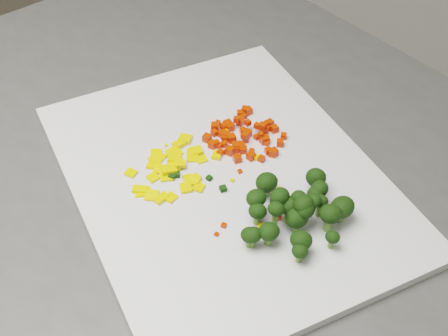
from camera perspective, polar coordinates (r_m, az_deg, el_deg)
The scene contains 136 objects.
cutting_board at distance 0.75m, azimuth 0.00°, elevation -0.87°, with size 0.44×0.34×0.01m, color silver.
carrot_pile at distance 0.78m, azimuth 1.97°, elevation 3.67°, with size 0.10×0.10×0.03m, color red, non-canonical shape.
pepper_pile at distance 0.75m, azimuth -4.55°, elevation 0.38°, with size 0.11×0.11×0.02m, color yellow, non-canonical shape.
broccoli_pile at distance 0.67m, azimuth 6.51°, elevation -3.56°, with size 0.12×0.12×0.06m, color black, non-canonical shape.
carrot_cube_0 at distance 0.79m, azimuth 0.12°, elevation 3.05°, with size 0.01×0.01×0.01m, color red.
carrot_cube_1 at distance 0.78m, azimuth -1.07°, elevation 2.14°, with size 0.01×0.01×0.01m, color red.
carrot_cube_2 at distance 0.79m, azimuth 3.04°, elevation 3.88°, with size 0.01×0.01×0.01m, color red.
carrot_cube_3 at distance 0.80m, azimuth 0.09°, elevation 3.82°, with size 0.01×0.01×0.01m, color red.
carrot_cube_4 at distance 0.80m, azimuth 0.36°, elevation 4.02°, with size 0.01×0.01×0.01m, color red.
carrot_cube_5 at distance 0.76m, azimuth 1.28°, elevation 0.97°, with size 0.01×0.01×0.01m, color red.
carrot_cube_6 at distance 0.82m, azimuth 1.48°, elevation 4.99°, with size 0.01×0.01×0.01m, color red.
carrot_cube_7 at distance 0.80m, azimuth 4.63°, elevation 3.59°, with size 0.01×0.01×0.01m, color red.
carrot_cube_8 at distance 0.79m, azimuth 2.98°, elevation 2.85°, with size 0.01×0.01×0.01m, color red.
carrot_cube_9 at distance 0.77m, azimuth 0.52°, elevation 1.58°, with size 0.01×0.01×0.01m, color red.
carrot_cube_10 at distance 0.77m, azimuth 2.55°, elevation 1.53°, with size 0.01×0.01×0.01m, color red.
carrot_cube_11 at distance 0.81m, azimuth -0.57°, elevation 4.15°, with size 0.01×0.01×0.01m, color red.
carrot_cube_12 at distance 0.83m, azimuth 2.21°, elevation 5.24°, with size 0.01×0.01×0.01m, color red.
carrot_cube_13 at distance 0.76m, azimuth 3.45°, elevation 0.85°, with size 0.01×0.01×0.01m, color red.
carrot_cube_14 at distance 0.76m, azimuth 1.20°, elevation 0.86°, with size 0.01×0.01×0.01m, color red.
carrot_cube_15 at distance 0.78m, azimuth -0.41°, elevation 2.04°, with size 0.01×0.01×0.01m, color red.
carrot_cube_16 at distance 0.78m, azimuth 5.16°, elevation 2.30°, with size 0.01×0.01×0.01m, color red.
carrot_cube_17 at distance 0.80m, azimuth 1.14°, elevation 4.46°, with size 0.01×0.01×0.01m, color red.
carrot_cube_18 at distance 0.77m, azimuth -0.34°, elevation 1.41°, with size 0.01×0.01×0.01m, color red.
carrot_cube_19 at distance 0.78m, azimuth -1.13°, elevation 2.30°, with size 0.01×0.01×0.01m, color red.
carrot_cube_20 at distance 0.79m, azimuth -0.89°, elevation 3.22°, with size 0.01×0.01×0.01m, color red.
carrot_cube_21 at distance 0.78m, azimuth 1.93°, elevation 2.64°, with size 0.01×0.01×0.01m, color red.
carrot_cube_22 at distance 0.81m, azimuth 3.75°, elevation 3.93°, with size 0.01×0.01×0.01m, color red.
carrot_cube_23 at distance 0.81m, azimuth 4.20°, elevation 4.13°, with size 0.01×0.01×0.01m, color red.
carrot_cube_24 at distance 0.76m, azimuth 2.48°, elevation 1.07°, with size 0.01×0.01×0.01m, color red.
carrot_cube_25 at distance 0.82m, azimuth 1.78°, elevation 4.76°, with size 0.01×0.01×0.01m, color red.
carrot_cube_26 at distance 0.81m, azimuth 1.48°, elevation 4.25°, with size 0.01×0.01×0.01m, color red.
carrot_cube_27 at distance 0.77m, azimuth 1.09°, elevation 1.97°, with size 0.01×0.01×0.01m, color red.
carrot_cube_28 at distance 0.79m, azimuth 0.15°, elevation 2.87°, with size 0.01×0.01×0.01m, color red.
carrot_cube_29 at distance 0.78m, azimuth -1.57°, elevation 2.75°, with size 0.01×0.01×0.01m, color red.
carrot_cube_30 at distance 0.81m, azimuth 1.54°, elevation 4.38°, with size 0.01×0.01×0.01m, color red.
carrot_cube_31 at distance 0.78m, azimuth 0.09°, elevation 2.75°, with size 0.01×0.01×0.01m, color red.
carrot_cube_32 at distance 0.78m, azimuth 0.05°, elevation 2.20°, with size 0.01×0.01×0.01m, color red.
carrot_cube_33 at distance 0.78m, azimuth 1.90°, elevation 2.95°, with size 0.01×0.01×0.01m, color red.
carrot_cube_34 at distance 0.79m, azimuth 3.91°, elevation 2.61°, with size 0.01×0.01×0.01m, color red.
carrot_cube_35 at distance 0.78m, azimuth 1.50°, elevation 2.11°, with size 0.01×0.01×0.01m, color red.
carrot_cube_36 at distance 0.83m, azimuth 1.97°, elevation 5.29°, with size 0.01×0.01×0.01m, color red.
carrot_cube_37 at distance 0.80m, azimuth 0.54°, elevation 3.75°, with size 0.01×0.01×0.01m, color red.
carrot_cube_38 at distance 0.78m, azimuth 3.38°, elevation 3.06°, with size 0.01×0.01×0.01m, color red.
carrot_cube_39 at distance 0.78m, azimuth 3.92°, elevation 2.28°, with size 0.01×0.01×0.01m, color red.
carrot_cube_40 at distance 0.77m, azimuth 1.12°, elevation 1.76°, with size 0.01×0.01×0.01m, color red.
carrot_cube_41 at distance 0.79m, azimuth -0.20°, elevation 3.11°, with size 0.01×0.01×0.01m, color red.
carrot_cube_42 at distance 0.79m, azimuth 3.54°, elevation 3.82°, with size 0.01×0.01×0.01m, color red.
carrot_cube_43 at distance 0.78m, azimuth -0.71°, elevation 2.23°, with size 0.01×0.01×0.01m, color red.
carrot_cube_44 at distance 0.79m, azimuth 5.47°, elevation 2.93°, with size 0.01×0.01×0.01m, color red.
carrot_cube_45 at distance 0.81m, azimuth 1.50°, elevation 4.22°, with size 0.01×0.01×0.01m, color red.
carrot_cube_46 at distance 0.77m, azimuth 4.48°, elevation 1.39°, with size 0.01×0.01×0.01m, color red.
carrot_cube_47 at distance 0.79m, azimuth 2.15°, elevation 3.18°, with size 0.01×0.01×0.01m, color red.
carrot_cube_48 at distance 0.79m, azimuth 0.02°, elevation 3.02°, with size 0.01×0.01×0.01m, color red.
carrot_cube_49 at distance 0.78m, azimuth 0.69°, elevation 2.73°, with size 0.01×0.01×0.01m, color red.
carrot_cube_50 at distance 0.77m, azimuth 4.55°, elevation 1.45°, with size 0.01×0.01×0.01m, color red.
carrot_cube_51 at distance 0.77m, azimuth 4.05°, elevation 1.56°, with size 0.01×0.01×0.01m, color red.
carrot_cube_52 at distance 0.80m, azimuth 3.85°, elevation 3.51°, with size 0.01×0.01×0.01m, color red.
carrot_cube_53 at distance 0.80m, azimuth -0.83°, elevation 3.79°, with size 0.01×0.01×0.01m, color red.
carrot_cube_54 at distance 0.80m, azimuth 1.74°, elevation 3.40°, with size 0.01×0.01×0.01m, color red.
carrot_cube_55 at distance 0.79m, azimuth 2.20°, elevation 4.16°, with size 0.01×0.01×0.01m, color red.
carrot_cube_56 at distance 0.78m, azimuth 3.60°, elevation 2.54°, with size 0.01×0.01×0.01m, color red.
carrot_cube_57 at distance 0.80m, azimuth -0.09°, elevation 3.74°, with size 0.01×0.01×0.01m, color red.
carrot_cube_58 at distance 0.77m, azimuth 1.65°, elevation 1.86°, with size 0.01×0.01×0.01m, color red.
carrot_cube_59 at distance 0.78m, azimuth 3.67°, elevation 2.59°, with size 0.01×0.01×0.01m, color red.
carrot_cube_60 at distance 0.80m, azimuth 0.54°, elevation 3.81°, with size 0.01×0.01×0.01m, color red.
carrot_cube_61 at distance 0.77m, azimuth 1.72°, elevation 1.67°, with size 0.01×0.01×0.01m, color red.
pepper_chunk_0 at distance 0.75m, azimuth -4.54°, elevation 0.13°, with size 0.01×0.02×0.00m, color yellow.
pepper_chunk_1 at distance 0.79m, azimuth -3.58°, elevation 2.69°, with size 0.02×0.02×0.00m, color yellow.
pepper_chunk_2 at distance 0.76m, azimuth -0.64°, elevation 1.20°, with size 0.02×0.01×0.00m, color yellow.
pepper_chunk_3 at distance 0.74m, azimuth -5.26°, elevation -0.79°, with size 0.01×0.02×0.00m, color yellow.
pepper_chunk_4 at distance 0.76m, azimuth -4.54°, elevation 0.95°, with size 0.02×0.02×0.00m, color yellow.
pepper_chunk_5 at distance 0.75m, azimuth -5.92°, elevation -0.17°, with size 0.01×0.01×0.00m, color yellow.
pepper_chunk_6 at distance 0.74m, azimuth -2.82°, elevation -1.03°, with size 0.01×0.02×0.00m, color yellow.
pepper_chunk_7 at distance 0.73m, azimuth -7.40°, elevation -2.26°, with size 0.02×0.01×0.00m, color yellow.
pepper_chunk_8 at distance 0.73m, azimuth -2.32°, elevation -1.79°, with size 0.01×0.01×0.00m, color yellow.
pepper_chunk_9 at distance 0.76m, azimuth -6.32°, elevation 0.79°, with size 0.01×0.01×0.00m, color yellow.
pepper_chunk_10 at distance 0.76m, azimuth -5.97°, elevation 0.86°, with size 0.02×0.01×0.00m, color yellow.
pepper_chunk_11 at distance 0.74m, azimuth -6.52°, elevation -0.87°, with size 0.01×0.01×0.00m, color yellow.
pepper_chunk_12 at distance 0.76m, azimuth -6.45°, elevation 0.20°, with size 0.02×0.01×0.00m, color yellow.
pepper_chunk_13 at distance 0.77m, azimuth -6.23°, elevation 1.33°, with size 0.01×0.01×0.00m, color yellow.
pepper_chunk_14 at distance 0.72m, azimuth -4.90°, elevation -2.71°, with size 0.01×0.01×0.00m, color yellow.
pepper_chunk_15 at distance 0.74m, azimuth -5.06°, elevation -0.10°, with size 0.02×0.01×0.00m, color yellow.
pepper_chunk_16 at distance 0.75m, azimuth -4.08°, elevation 0.41°, with size 0.01×0.01×0.00m, color yellow.
pepper_chunk_17 at distance 0.73m, azimuth -3.52°, elevation -1.83°, with size 0.01×0.01×0.00m, color yellow.
pepper_chunk_18 at distance 0.76m, azimuth -2.06°, elevation 0.77°, with size 0.01×0.01×0.00m, color yellow.
pepper_chunk_19 at distance 0.76m, azimuth -2.91°, elevation 1.07°, with size 0.01×0.02×0.00m, color yellow.
pepper_chunk_20 at distance 0.73m, azimuth -7.66°, elevation -1.96°, with size 0.02×0.01×0.00m, color yellow.
pepper_chunk_21 at distance 0.77m, azimuth -2.65°, elevation 1.54°, with size 0.02×0.01×0.00m, color yellow.
pepper_chunk_22 at distance 0.72m, azimuth -5.74°, elevation -2.75°, with size 0.02×0.01×0.00m, color yellow.
pepper_chunk_23 at distance 0.77m, azimuth -4.59°, elevation 1.43°, with size 0.02×0.02×0.00m, color yellow.
pepper_chunk_24 at distance 0.77m, azimuth -4.61°, elevation 1.15°, with size 0.02×0.01×0.00m, color yellow.
pepper_chunk_25 at distance 0.73m, azimuth -2.95°, elevation -1.11°, with size 0.02×0.02×0.00m, color yellow.
pepper_chunk_26 at distance 0.75m, azimuth -8.50°, elevation -0.45°, with size 0.01×0.01×0.00m, color yellow.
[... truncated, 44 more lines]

